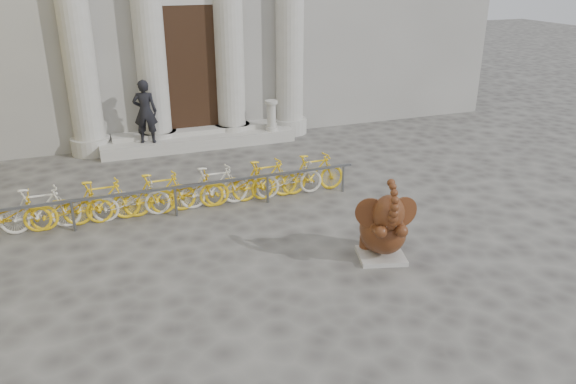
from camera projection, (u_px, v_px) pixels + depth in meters
name	position (u px, v px, depth m)	size (l,w,h in m)	color
ground	(317.00, 302.00, 9.56)	(80.00, 80.00, 0.00)	#474442
entrance_steps	(199.00, 140.00, 17.63)	(6.00, 1.20, 0.36)	#A8A59E
elephant_statue	(383.00, 229.00, 10.74)	(1.16, 1.39, 1.77)	#A8A59E
bike_rack	(173.00, 192.00, 12.84)	(8.78, 0.53, 1.00)	slate
pedestrian	(145.00, 112.00, 16.48)	(0.69, 0.45, 1.89)	black
balustrade_post	(271.00, 117.00, 17.89)	(0.39, 0.39, 0.97)	#A8A59E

